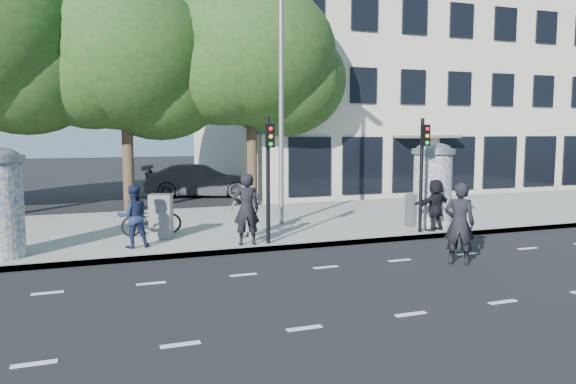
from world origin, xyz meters
name	(u,v)px	position (x,y,z in m)	size (l,w,h in m)	color
ground	(353,282)	(0.00, 0.00, 0.00)	(120.00, 120.00, 0.00)	black
sidewalk	(251,224)	(0.00, 7.50, 0.07)	(40.00, 8.00, 0.15)	gray
curb	(293,246)	(0.00, 3.55, 0.07)	(40.00, 0.10, 0.16)	slate
lane_dash_near	(411,314)	(0.00, -2.20, 0.00)	(32.00, 0.12, 0.01)	silver
lane_dash_far	(326,267)	(0.00, 1.40, 0.00)	(32.00, 0.12, 0.01)	silver
ad_column_right	(433,183)	(5.20, 4.70, 1.54)	(1.36, 1.36, 2.65)	beige
traffic_pole_near	(269,167)	(-0.60, 3.79, 2.23)	(0.22, 0.31, 3.40)	black
traffic_pole_far	(423,163)	(4.20, 3.79, 2.23)	(0.22, 0.31, 3.40)	black
street_lamp	(282,79)	(0.80, 6.63, 4.79)	(0.25, 0.93, 8.00)	slate
tree_near_left	(125,56)	(-3.50, 12.70, 6.06)	(6.80, 6.80, 8.97)	#38281C
tree_center	(251,54)	(1.50, 12.30, 6.31)	(7.00, 7.00, 9.30)	#38281C
building	(381,84)	(12.00, 19.99, 5.99)	(20.30, 15.85, 12.00)	beige
ped_b	(246,209)	(-1.20, 3.87, 1.11)	(0.70, 0.46, 1.92)	black
ped_c	(133,216)	(-4.05, 4.56, 0.97)	(0.80, 0.62, 1.64)	#18203D
ped_e	(247,207)	(-0.89, 4.87, 1.03)	(1.03, 0.59, 1.77)	#9E9EA0
ped_f	(435,205)	(4.80, 3.96, 0.94)	(1.46, 0.52, 1.57)	black
man_road	(459,224)	(3.09, 0.57, 0.99)	(0.72, 0.47, 1.97)	black
bicycle	(152,219)	(-3.40, 6.19, 0.61)	(1.77, 0.62, 0.93)	black
cabinet_left	(161,216)	(-3.22, 5.51, 0.78)	(0.61, 0.44, 1.27)	slate
cabinet_right	(414,210)	(4.63, 4.82, 0.67)	(0.50, 0.36, 1.04)	#5D5E61
car_right	(200,180)	(0.16, 16.53, 0.78)	(5.39, 2.19, 1.56)	#575A5E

